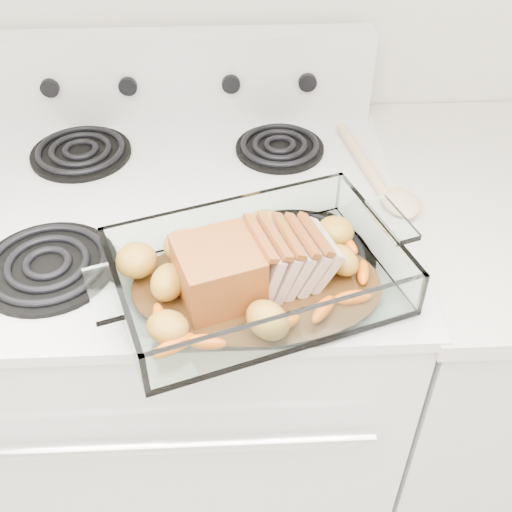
{
  "coord_description": "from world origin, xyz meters",
  "views": [
    {
      "loc": [
        0.1,
        0.76,
        1.61
      ],
      "look_at": [
        0.13,
        1.45,
        0.99
      ],
      "focal_mm": 45.0,
      "sensor_mm": 36.0,
      "label": 1
    }
  ],
  "objects_px": {
    "baking_dish": "(257,280)",
    "counter_right": "(489,361)",
    "electric_range": "(194,367)",
    "pork_roast": "(241,265)"
  },
  "relations": [
    {
      "from": "pork_roast",
      "to": "counter_right",
      "type": "bearing_deg",
      "value": 13.76
    },
    {
      "from": "baking_dish",
      "to": "pork_roast",
      "type": "bearing_deg",
      "value": 161.63
    },
    {
      "from": "counter_right",
      "to": "pork_roast",
      "type": "bearing_deg",
      "value": -157.82
    },
    {
      "from": "baking_dish",
      "to": "electric_range",
      "type": "bearing_deg",
      "value": 100.66
    },
    {
      "from": "baking_dish",
      "to": "counter_right",
      "type": "bearing_deg",
      "value": 4.63
    },
    {
      "from": "pork_roast",
      "to": "electric_range",
      "type": "bearing_deg",
      "value": 106.22
    },
    {
      "from": "counter_right",
      "to": "pork_roast",
      "type": "distance_m",
      "value": 0.8
    },
    {
      "from": "electric_range",
      "to": "pork_roast",
      "type": "height_order",
      "value": "electric_range"
    },
    {
      "from": "electric_range",
      "to": "pork_roast",
      "type": "distance_m",
      "value": 0.57
    },
    {
      "from": "baking_dish",
      "to": "pork_roast",
      "type": "height_order",
      "value": "pork_roast"
    }
  ]
}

